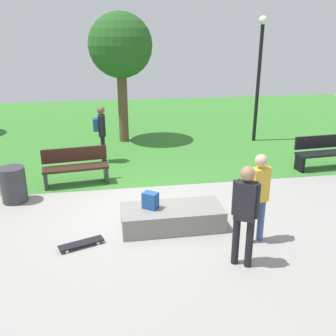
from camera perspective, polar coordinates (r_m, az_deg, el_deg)
The scene contains 13 objects.
ground_plane at distance 8.25m, azimuth -4.27°, elevation -6.12°, with size 28.00×28.00×0.00m, color gray.
grass_lawn at distance 15.42m, azimuth -6.96°, elevation 6.23°, with size 26.60×12.83×0.01m, color #387A2D.
concrete_ledge at distance 7.40m, azimuth 0.63°, elevation -7.48°, with size 1.96×0.86×0.42m, color gray.
backpack_on_ledge at distance 7.23m, azimuth -2.68°, elevation -4.93°, with size 0.28×0.20×0.32m, color #1E4C8C.
skater_performing_trick at distance 6.02m, azimuth 11.61°, elevation -6.14°, with size 0.38×0.34×1.72m.
skater_watching at distance 6.78m, azimuth 13.57°, elevation -3.59°, with size 0.42×0.28×1.67m.
skateboard_by_ledge at distance 7.01m, azimuth -13.03°, elevation -11.07°, with size 0.82×0.46×0.08m.
park_bench_far_right at distance 11.32m, azimuth 22.45°, elevation 2.31°, with size 1.63×0.58×0.91m.
park_bench_near_path at distance 9.63m, azimuth -13.85°, elevation 0.34°, with size 1.65×0.66×0.91m.
tree_tall_oak at distance 12.90m, azimuth -7.21°, elevation 17.74°, with size 2.10×2.10×4.26m.
lamp_post at distance 13.25m, azimuth 13.69°, elevation 14.58°, with size 0.28×0.28×4.11m.
trash_bin at distance 9.09m, azimuth -22.40°, elevation -2.35°, with size 0.56×0.56×0.81m, color #333338.
pedestrian_with_backpack at distance 11.00m, azimuth -10.12°, elevation 5.80°, with size 0.35×0.43×1.65m.
Camera 1 is at (-0.61, -7.39, 3.61)m, focal length 40.18 mm.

